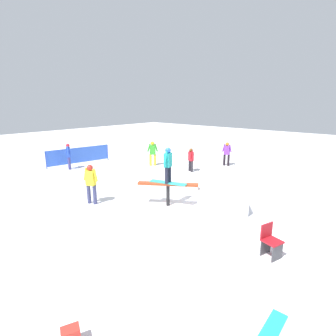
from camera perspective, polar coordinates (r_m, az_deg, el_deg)
The scene contains 12 objects.
ground_plane at distance 10.44m, azimuth 0.00°, elevation -8.12°, with size 60.00×60.00×0.00m, color white.
rail_feature at distance 10.17m, azimuth 0.00°, elevation -4.10°, with size 2.10×1.55×0.92m.
snow_kicker_ramp at distance 10.28m, azimuth 11.48°, elevation -6.65°, with size 1.80×1.50×0.72m, color white.
main_rider_on_rail at distance 9.94m, azimuth 0.00°, elevation 0.48°, with size 1.49×0.70×1.39m.
bystander_blue at distance 16.78m, azimuth -20.83°, elevation 2.69°, with size 0.60×0.40×1.56m.
bystander_yellow at distance 10.76m, azimuth -16.44°, elevation -2.94°, with size 0.64×0.34×1.60m.
bystander_purple at distance 16.96m, azimuth 12.68°, elevation 3.29°, with size 0.62×0.28×1.50m.
bystander_red at distance 15.20m, azimuth 5.00°, elevation 2.05°, with size 0.60×0.32×1.37m.
bystander_green at distance 16.60m, azimuth -3.37°, elevation 3.47°, with size 0.53×0.57×1.55m.
loose_snowboard_cyan at distance 5.74m, azimuth 21.14°, elevation -30.68°, with size 1.26×0.28×0.02m, color #23C0D5.
folding_chair at distance 7.61m, azimuth 21.39°, elevation -14.75°, with size 0.55×0.55×0.88m.
safety_fence at distance 17.93m, azimuth -18.82°, elevation 2.66°, with size 0.75×4.05×1.10m.
Camera 1 is at (-6.35, 7.27, 3.99)m, focal length 28.00 mm.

